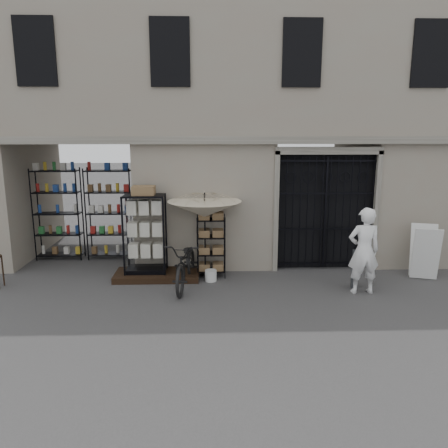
{
  "coord_description": "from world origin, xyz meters",
  "views": [
    {
      "loc": [
        -1.13,
        -8.48,
        3.47
      ],
      "look_at": [
        -0.8,
        1.4,
        1.35
      ],
      "focal_mm": 35.0,
      "sensor_mm": 36.0,
      "label": 1
    }
  ],
  "objects_px": {
    "white_bucket": "(211,276)",
    "shopkeeper": "(361,292)",
    "easel_sign": "(425,252)",
    "wire_rack": "(211,247)",
    "steel_bollard": "(355,269)",
    "bicycle": "(187,286)",
    "display_cabinet": "(145,238)",
    "market_umbrella": "(205,205)"
  },
  "relations": [
    {
      "from": "easel_sign",
      "to": "wire_rack",
      "type": "bearing_deg",
      "value": -167.24
    },
    {
      "from": "market_umbrella",
      "to": "display_cabinet",
      "type": "bearing_deg",
      "value": 179.26
    },
    {
      "from": "wire_rack",
      "to": "market_umbrella",
      "type": "xyz_separation_m",
      "value": [
        -0.15,
        -0.12,
        1.05
      ]
    },
    {
      "from": "shopkeeper",
      "to": "easel_sign",
      "type": "xyz_separation_m",
      "value": [
        1.79,
        0.87,
        0.65
      ]
    },
    {
      "from": "white_bucket",
      "to": "shopkeeper",
      "type": "height_order",
      "value": "white_bucket"
    },
    {
      "from": "steel_bollard",
      "to": "market_umbrella",
      "type": "bearing_deg",
      "value": 166.37
    },
    {
      "from": "display_cabinet",
      "to": "bicycle",
      "type": "height_order",
      "value": "display_cabinet"
    },
    {
      "from": "market_umbrella",
      "to": "white_bucket",
      "type": "height_order",
      "value": "market_umbrella"
    },
    {
      "from": "white_bucket",
      "to": "steel_bollard",
      "type": "bearing_deg",
      "value": -9.48
    },
    {
      "from": "wire_rack",
      "to": "shopkeeper",
      "type": "relative_size",
      "value": 0.79
    },
    {
      "from": "white_bucket",
      "to": "shopkeeper",
      "type": "distance_m",
      "value": 3.4
    },
    {
      "from": "wire_rack",
      "to": "market_umbrella",
      "type": "height_order",
      "value": "market_umbrella"
    },
    {
      "from": "wire_rack",
      "to": "shopkeeper",
      "type": "height_order",
      "value": "wire_rack"
    },
    {
      "from": "market_umbrella",
      "to": "easel_sign",
      "type": "height_order",
      "value": "market_umbrella"
    },
    {
      "from": "white_bucket",
      "to": "steel_bollard",
      "type": "relative_size",
      "value": 0.31
    },
    {
      "from": "bicycle",
      "to": "easel_sign",
      "type": "bearing_deg",
      "value": 10.66
    },
    {
      "from": "display_cabinet",
      "to": "steel_bollard",
      "type": "bearing_deg",
      "value": -0.24
    },
    {
      "from": "shopkeeper",
      "to": "display_cabinet",
      "type": "bearing_deg",
      "value": -15.26
    },
    {
      "from": "display_cabinet",
      "to": "steel_bollard",
      "type": "xyz_separation_m",
      "value": [
        4.78,
        -0.84,
        -0.55
      ]
    },
    {
      "from": "market_umbrella",
      "to": "shopkeeper",
      "type": "distance_m",
      "value": 4.02
    },
    {
      "from": "bicycle",
      "to": "easel_sign",
      "type": "xyz_separation_m",
      "value": [
        5.63,
        0.36,
        0.65
      ]
    },
    {
      "from": "white_bucket",
      "to": "shopkeeper",
      "type": "relative_size",
      "value": 0.15
    },
    {
      "from": "display_cabinet",
      "to": "steel_bollard",
      "type": "distance_m",
      "value": 4.89
    },
    {
      "from": "steel_bollard",
      "to": "easel_sign",
      "type": "xyz_separation_m",
      "value": [
        1.84,
        0.56,
        0.21
      ]
    },
    {
      "from": "white_bucket",
      "to": "easel_sign",
      "type": "relative_size",
      "value": 0.22
    },
    {
      "from": "display_cabinet",
      "to": "market_umbrella",
      "type": "xyz_separation_m",
      "value": [
        1.41,
        -0.02,
        0.79
      ]
    },
    {
      "from": "bicycle",
      "to": "shopkeeper",
      "type": "xyz_separation_m",
      "value": [
        3.84,
        -0.51,
        0.0
      ]
    },
    {
      "from": "white_bucket",
      "to": "bicycle",
      "type": "relative_size",
      "value": 0.13
    },
    {
      "from": "steel_bollard",
      "to": "shopkeeper",
      "type": "relative_size",
      "value": 0.46
    },
    {
      "from": "white_bucket",
      "to": "bicycle",
      "type": "xyz_separation_m",
      "value": [
        -0.55,
        -0.35,
        -0.13
      ]
    },
    {
      "from": "easel_sign",
      "to": "market_umbrella",
      "type": "bearing_deg",
      "value": -165.82
    },
    {
      "from": "display_cabinet",
      "to": "white_bucket",
      "type": "distance_m",
      "value": 1.79
    },
    {
      "from": "display_cabinet",
      "to": "wire_rack",
      "type": "relative_size",
      "value": 1.35
    },
    {
      "from": "display_cabinet",
      "to": "shopkeeper",
      "type": "distance_m",
      "value": 5.07
    },
    {
      "from": "display_cabinet",
      "to": "wire_rack",
      "type": "distance_m",
      "value": 1.58
    },
    {
      "from": "wire_rack",
      "to": "bicycle",
      "type": "height_order",
      "value": "wire_rack"
    },
    {
      "from": "wire_rack",
      "to": "white_bucket",
      "type": "bearing_deg",
      "value": -78.05
    },
    {
      "from": "white_bucket",
      "to": "easel_sign",
      "type": "distance_m",
      "value": 5.1
    },
    {
      "from": "market_umbrella",
      "to": "easel_sign",
      "type": "bearing_deg",
      "value": -2.88
    },
    {
      "from": "white_bucket",
      "to": "display_cabinet",
      "type": "bearing_deg",
      "value": 169.19
    },
    {
      "from": "display_cabinet",
      "to": "shopkeeper",
      "type": "xyz_separation_m",
      "value": [
        4.83,
        -1.15,
        -0.99
      ]
    },
    {
      "from": "display_cabinet",
      "to": "shopkeeper",
      "type": "height_order",
      "value": "display_cabinet"
    }
  ]
}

